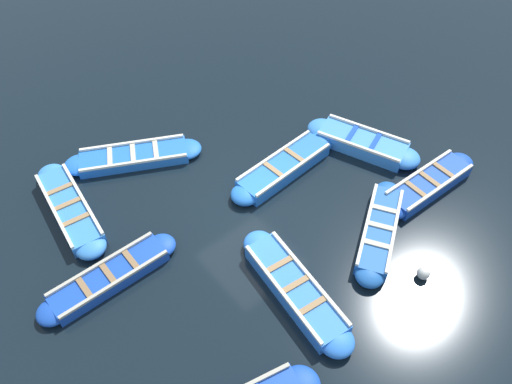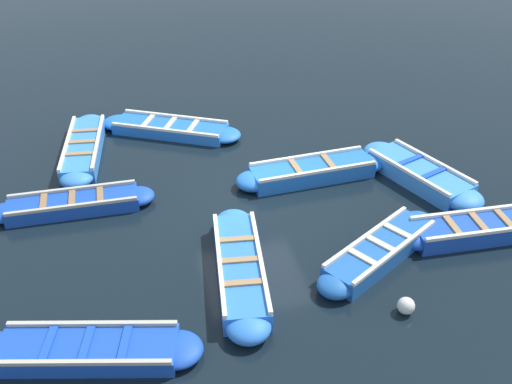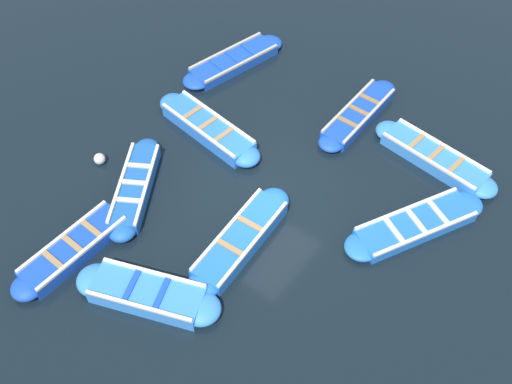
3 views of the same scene
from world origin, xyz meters
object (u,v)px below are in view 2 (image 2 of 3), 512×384
boat_drifting (240,269)px  boat_broadside (88,350)px  boat_mid_row (380,251)px  boat_tucked (420,174)px  boat_alongside (312,171)px  buoy_orange_near (406,306)px  boat_outer_right (477,229)px  boat_outer_left (171,128)px  boat_stern_in (84,148)px  boat_far_corner (73,204)px

boat_drifting → boat_broadside: bearing=-155.0°
boat_mid_row → boat_tucked: bearing=49.4°
boat_alongside → buoy_orange_near: boat_alongside is taller
boat_outer_right → boat_alongside: size_ratio=0.93×
boat_outer_left → boat_stern_in: bearing=-164.6°
boat_broadside → buoy_orange_near: bearing=-3.4°
boat_alongside → boat_outer_right: bearing=-49.6°
boat_drifting → boat_alongside: size_ratio=1.02×
boat_alongside → buoy_orange_near: (0.18, -4.75, -0.03)m
boat_drifting → boat_mid_row: boat_drifting is taller
boat_broadside → boat_outer_left: boat_broadside is taller
boat_alongside → boat_outer_left: 4.38m
boat_mid_row → buoy_orange_near: boat_mid_row is taller
boat_stern_in → boat_mid_row: bearing=-45.5°
boat_outer_left → buoy_orange_near: boat_outer_left is taller
boat_outer_left → boat_alongside: bearing=-46.5°
boat_broadside → boat_outer_left: (2.30, 7.60, -0.01)m
boat_alongside → boat_outer_left: bearing=133.5°
boat_far_corner → boat_drifting: size_ratio=0.92×
boat_outer_left → boat_broadside: bearing=-106.9°
boat_alongside → boat_outer_left: (-3.02, 3.18, -0.05)m
boat_tucked → boat_drifting: 5.45m
boat_outer_right → boat_mid_row: 2.28m
boat_far_corner → boat_drifting: boat_drifting is taller
boat_broadside → boat_outer_left: 7.94m
boat_mid_row → boat_outer_left: bearing=117.6°
boat_far_corner → boat_outer_left: boat_far_corner is taller
boat_tucked → boat_outer_right: boat_tucked is taller
boat_outer_right → boat_broadside: bearing=-170.2°
boat_mid_row → buoy_orange_near: 1.51m
boat_tucked → boat_stern_in: bearing=157.0°
boat_far_corner → boat_outer_left: 4.09m
boat_far_corner → boat_mid_row: boat_mid_row is taller
boat_far_corner → boat_broadside: size_ratio=0.93×
boat_outer_right → boat_broadside: (-7.92, -1.37, -0.03)m
boat_tucked → boat_outer_right: size_ratio=1.01×
boat_far_corner → boat_drifting: bearing=-44.8°
boat_tucked → boat_far_corner: bearing=174.6°
boat_outer_right → boat_far_corner: bearing=159.6°
boat_far_corner → boat_broadside: 4.43m
boat_drifting → boat_outer_left: size_ratio=1.00×
boat_outer_right → buoy_orange_near: boat_outer_right is taller
boat_mid_row → boat_outer_left: (-3.35, 6.42, -0.04)m
boat_broadside → boat_outer_left: bearing=73.1°
boat_outer_left → buoy_orange_near: (3.19, -7.92, 0.01)m
boat_outer_right → boat_stern_in: 9.71m
boat_broadside → buoy_orange_near: size_ratio=12.19×
boat_alongside → boat_broadside: (-5.32, -4.42, -0.04)m
boat_outer_left → boat_outer_right: bearing=-48.0°
boat_far_corner → boat_mid_row: (5.92, -3.24, 0.03)m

